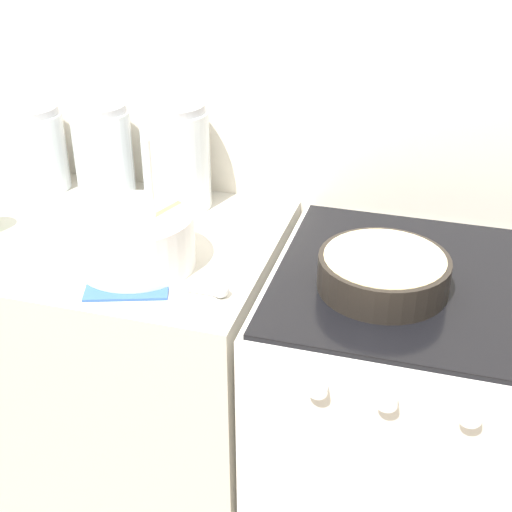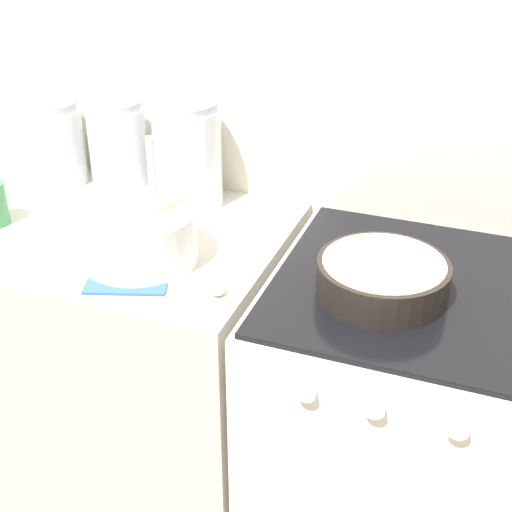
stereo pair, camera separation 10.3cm
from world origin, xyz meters
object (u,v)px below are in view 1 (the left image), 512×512
baking_pan (383,272)px  storage_jar_right (176,163)px  storage_jar_middle (104,158)px  mixing_bowl (135,236)px  storage_jar_left (36,154)px  stove (419,445)px

baking_pan → storage_jar_right: 0.63m
baking_pan → storage_jar_middle: size_ratio=1.09×
mixing_bowl → storage_jar_left: bearing=143.7°
stove → storage_jar_left: storage_jar_left is taller
storage_jar_middle → storage_jar_right: bearing=-0.0°
storage_jar_left → storage_jar_right: 0.41m
baking_pan → storage_jar_left: (-0.97, 0.27, 0.06)m
mixing_bowl → stove: bearing=9.4°
storage_jar_right → baking_pan: bearing=-25.2°
baking_pan → storage_jar_middle: 0.81m
baking_pan → storage_jar_middle: bearing=160.9°
storage_jar_middle → storage_jar_left: bearing=-180.0°
storage_jar_left → storage_jar_middle: bearing=0.0°
baking_pan → mixing_bowl: bearing=-174.5°
storage_jar_middle → storage_jar_right: 0.20m
storage_jar_left → storage_jar_right: (0.41, -0.00, 0.02)m
storage_jar_middle → mixing_bowl: bearing=-54.2°
stove → storage_jar_right: 0.93m
storage_jar_left → storage_jar_right: storage_jar_right is taller
storage_jar_right → storage_jar_left: bearing=180.0°
baking_pan → storage_jar_right: bearing=154.8°
baking_pan → storage_jar_left: storage_jar_left is taller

